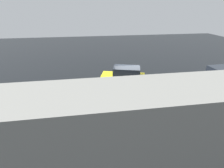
{
  "coord_description": "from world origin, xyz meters",
  "views": [
    {
      "loc": [
        4.04,
        14.75,
        7.05
      ],
      "look_at": [
        1.87,
        1.33,
        0.9
      ],
      "focal_mm": 28.0,
      "sensor_mm": 36.0,
      "label": 1
    }
  ],
  "objects_px": {
    "sign_post": "(76,91)",
    "moving_hatchback": "(124,78)",
    "pedestrian": "(76,94)",
    "parked_sedan": "(220,77)",
    "fire_hydrant": "(91,99)"
  },
  "relations": [
    {
      "from": "pedestrian",
      "to": "sign_post",
      "type": "height_order",
      "value": "sign_post"
    },
    {
      "from": "parked_sedan",
      "to": "pedestrian",
      "type": "relative_size",
      "value": 2.7
    },
    {
      "from": "parked_sedan",
      "to": "pedestrian",
      "type": "height_order",
      "value": "parked_sedan"
    },
    {
      "from": "sign_post",
      "to": "moving_hatchback",
      "type": "bearing_deg",
      "value": -143.49
    },
    {
      "from": "moving_hatchback",
      "to": "parked_sedan",
      "type": "distance_m",
      "value": 8.88
    },
    {
      "from": "moving_hatchback",
      "to": "fire_hydrant",
      "type": "distance_m",
      "value": 3.97
    },
    {
      "from": "pedestrian",
      "to": "sign_post",
      "type": "relative_size",
      "value": 0.68
    },
    {
      "from": "pedestrian",
      "to": "moving_hatchback",
      "type": "bearing_deg",
      "value": -151.44
    },
    {
      "from": "fire_hydrant",
      "to": "pedestrian",
      "type": "relative_size",
      "value": 0.5
    },
    {
      "from": "moving_hatchback",
      "to": "parked_sedan",
      "type": "xyz_separation_m",
      "value": [
        -8.8,
        1.19,
        -0.03
      ]
    },
    {
      "from": "parked_sedan",
      "to": "pedestrian",
      "type": "bearing_deg",
      "value": 4.96
    },
    {
      "from": "parked_sedan",
      "to": "fire_hydrant",
      "type": "height_order",
      "value": "parked_sedan"
    },
    {
      "from": "moving_hatchback",
      "to": "pedestrian",
      "type": "xyz_separation_m",
      "value": [
        4.26,
        2.32,
        -0.07
      ]
    },
    {
      "from": "moving_hatchback",
      "to": "parked_sedan",
      "type": "bearing_deg",
      "value": 172.33
    },
    {
      "from": "fire_hydrant",
      "to": "pedestrian",
      "type": "distance_m",
      "value": 1.29
    }
  ]
}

